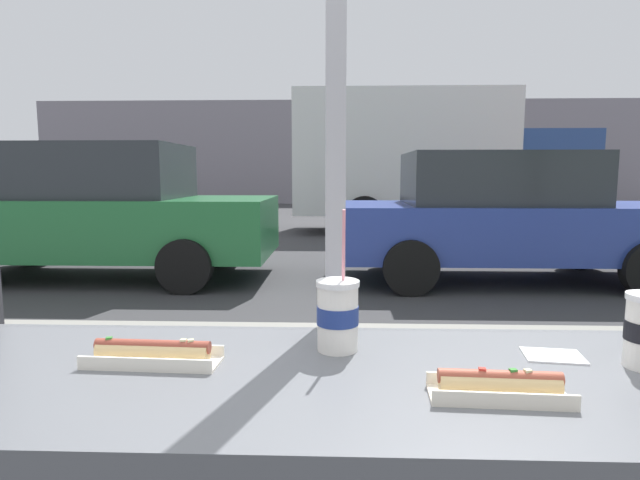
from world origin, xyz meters
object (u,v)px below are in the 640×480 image
parked_car_blue (503,216)px  soda_cup_right (338,314)px  box_truck (429,159)px  hotdog_tray_far (153,353)px  parked_car_green (93,211)px  hotdog_tray_near (499,386)px

parked_car_blue → soda_cup_right: bearing=-110.6°
soda_cup_right → parked_car_blue: parked_car_blue is taller
soda_cup_right → box_truck: 11.63m
box_truck → parked_car_blue: bearing=-90.1°
parked_car_blue → box_truck: size_ratio=0.64×
hotdog_tray_far → box_truck: bearing=77.8°
soda_cup_right → parked_car_blue: 6.00m
parked_car_green → box_truck: 7.93m
soda_cup_right → parked_car_green: size_ratio=0.07×
hotdog_tray_far → box_truck: 11.80m
hotdog_tray_near → parked_car_blue: size_ratio=0.06×
parked_car_green → parked_car_blue: 5.34m
soda_cup_right → hotdog_tray_far: soda_cup_right is taller
parked_car_blue → hotdog_tray_near: bearing=-107.3°
parked_car_green → parked_car_blue: bearing=-0.0°
parked_car_blue → box_truck: bearing=89.9°
soda_cup_right → box_truck: bearing=79.5°
soda_cup_right → parked_car_green: parked_car_green is taller
parked_car_green → box_truck: size_ratio=0.69×
box_truck → hotdog_tray_far: bearing=-102.2°
soda_cup_right → hotdog_tray_far: 0.40m
soda_cup_right → parked_car_blue: bearing=69.4°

